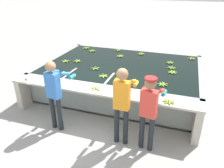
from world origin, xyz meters
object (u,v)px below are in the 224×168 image
at_px(banana_bunch_floating_8, 95,68).
at_px(knife_0, 50,81).
at_px(banana_bunch_floating_13, 118,50).
at_px(banana_bunch_floating_10, 170,63).
at_px(worker_1, 122,100).
at_px(banana_bunch_floating_6, 65,61).
at_px(banana_bunch_floating_4, 163,84).
at_px(knife_1, 26,80).
at_px(banana_bunch_floating_2, 172,72).
at_px(banana_bunch_floating_11, 92,51).
at_px(banana_bunch_floating_5, 77,61).
at_px(banana_bunch_floating_7, 120,56).
at_px(worker_0, 54,90).
at_px(banana_bunch_ledge_0, 169,102).
at_px(banana_bunch_floating_9, 86,48).
at_px(banana_bunch_ledge_1, 95,89).
at_px(worker_2, 149,107).
at_px(banana_bunch_floating_12, 171,68).
at_px(banana_bunch_floating_1, 141,54).
at_px(banana_bunch_floating_0, 192,59).
at_px(banana_bunch_floating_3, 103,76).

relative_size(banana_bunch_floating_8, knife_0, 0.81).
relative_size(banana_bunch_floating_13, knife_0, 0.82).
bearing_deg(banana_bunch_floating_10, worker_1, -102.56).
bearing_deg(banana_bunch_floating_6, banana_bunch_floating_10, 16.31).
bearing_deg(knife_0, banana_bunch_floating_4, 14.89).
xyz_separation_m(banana_bunch_floating_8, knife_1, (-1.37, -1.37, -0.01)).
height_order(banana_bunch_floating_2, banana_bunch_floating_11, same).
relative_size(banana_bunch_floating_2, banana_bunch_floating_5, 1.01).
bearing_deg(banana_bunch_floating_7, worker_0, -100.13).
relative_size(worker_1, banana_bunch_ledge_0, 6.24).
bearing_deg(banana_bunch_floating_9, worker_1, -55.68).
distance_m(worker_0, knife_1, 1.25).
bearing_deg(worker_0, banana_bunch_ledge_1, 38.06).
bearing_deg(worker_2, banana_bunch_floating_2, 83.27).
bearing_deg(banana_bunch_floating_12, banana_bunch_floating_1, 136.90).
xyz_separation_m(banana_bunch_floating_6, banana_bunch_floating_11, (0.36, 1.35, -0.00)).
height_order(worker_0, banana_bunch_floating_0, worker_0).
height_order(banana_bunch_floating_6, knife_0, banana_bunch_floating_6).
relative_size(banana_bunch_floating_1, banana_bunch_floating_2, 1.00).
bearing_deg(worker_2, worker_1, 178.61).
distance_m(banana_bunch_floating_4, banana_bunch_floating_7, 2.49).
relative_size(banana_bunch_floating_1, banana_bunch_floating_11, 1.00).
distance_m(worker_2, banana_bunch_floating_12, 2.63).
distance_m(banana_bunch_floating_2, knife_1, 3.99).
bearing_deg(banana_bunch_floating_4, banana_bunch_floating_0, 74.15).
relative_size(banana_bunch_floating_0, banana_bunch_floating_13, 1.00).
distance_m(banana_bunch_floating_5, knife_0, 1.64).
bearing_deg(banana_bunch_floating_0, knife_0, -138.12).
bearing_deg(banana_bunch_floating_7, banana_bunch_floating_9, 160.72).
bearing_deg(worker_1, knife_0, 163.93).
bearing_deg(banana_bunch_ledge_1, banana_bunch_floating_1, 81.58).
bearing_deg(worker_1, banana_bunch_floating_12, 73.59).
bearing_deg(knife_1, banana_bunch_floating_6, 83.23).
xyz_separation_m(banana_bunch_floating_1, banana_bunch_floating_8, (-0.99, -1.85, 0.00)).
bearing_deg(knife_0, banana_bunch_floating_8, 57.93).
height_order(banana_bunch_floating_4, knife_0, banana_bunch_floating_4).
bearing_deg(banana_bunch_floating_9, knife_1, -93.23).
bearing_deg(knife_0, banana_bunch_floating_11, 91.08).
bearing_deg(banana_bunch_floating_3, worker_2, -42.78).
distance_m(worker_0, worker_1, 1.59).
xyz_separation_m(worker_0, banana_bunch_floating_1, (1.21, 3.68, -0.14)).
xyz_separation_m(banana_bunch_floating_10, banana_bunch_floating_13, (-1.98, 0.78, 0.00)).
distance_m(banana_bunch_floating_3, banana_bunch_floating_9, 2.86).
relative_size(worker_2, knife_0, 4.86).
bearing_deg(banana_bunch_floating_3, worker_1, -55.51).
relative_size(banana_bunch_floating_7, banana_bunch_ledge_1, 1.02).
height_order(banana_bunch_floating_0, banana_bunch_floating_5, same).
bearing_deg(knife_1, banana_bunch_ledge_0, 0.71).
xyz_separation_m(worker_1, banana_bunch_floating_7, (-1.01, 3.20, -0.16)).
height_order(banana_bunch_floating_5, banana_bunch_ledge_1, banana_bunch_ledge_1).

